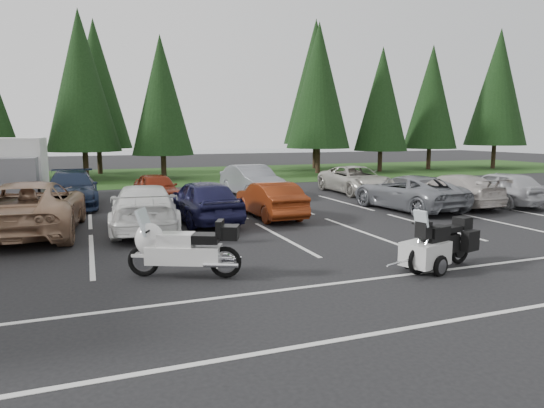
{
  "coord_description": "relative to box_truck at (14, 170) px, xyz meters",
  "views": [
    {
      "loc": [
        -4.87,
        -12.17,
        3.12
      ],
      "look_at": [
        -0.44,
        -0.5,
        1.29
      ],
      "focal_mm": 32.0,
      "sensor_mm": 36.0,
      "label": 1
    }
  ],
  "objects": [
    {
      "name": "adventure_motorcycle",
      "position": [
        10.63,
        -15.87,
        -0.71
      ],
      "size": [
        2.56,
        1.42,
        1.48
      ],
      "primitive_type": null,
      "rotation": [
        0.0,
        0.0,
        0.25
      ],
      "color": "black",
      "rests_on": "ground"
    },
    {
      "name": "car_near_3",
      "position": [
        4.75,
        -8.76,
        -0.71
      ],
      "size": [
        2.56,
        5.31,
        1.49
      ],
      "primitive_type": "imported",
      "rotation": [
        0.0,
        0.0,
        3.05
      ],
      "color": "white",
      "rests_on": "ground"
    },
    {
      "name": "conifer_back_b",
      "position": [
        4.0,
        15.0,
        5.32
      ],
      "size": [
        4.97,
        4.97,
        11.58
      ],
      "color": "#332316",
      "rests_on": "ground"
    },
    {
      "name": "car_near_4",
      "position": [
        6.84,
        -8.03,
        -0.68
      ],
      "size": [
        2.19,
        4.66,
        1.54
      ],
      "primitive_type": "imported",
      "rotation": [
        0.0,
        0.0,
        3.22
      ],
      "color": "#18183D",
      "rests_on": "ground"
    },
    {
      "name": "ground",
      "position": [
        8.0,
        -12.5,
        -1.45
      ],
      "size": [
        120.0,
        120.0,
        0.0
      ],
      "primitive_type": "plane",
      "color": "black",
      "rests_on": "ground"
    },
    {
      "name": "conifer_9",
      "position": [
        37.0,
        8.8,
        5.62
      ],
      "size": [
        5.19,
        5.19,
        12.1
      ],
      "color": "#332316",
      "rests_on": "ground"
    },
    {
      "name": "touring_motorcycle",
      "position": [
        4.98,
        -14.4,
        -0.68
      ],
      "size": [
        2.87,
        1.93,
        1.53
      ],
      "primitive_type": null,
      "rotation": [
        0.0,
        0.0,
        -0.43
      ],
      "color": "silver",
      "rests_on": "ground"
    },
    {
      "name": "conifer_4",
      "position": [
        3.0,
        10.4,
        5.08
      ],
      "size": [
        4.8,
        4.8,
        11.17
      ],
      "color": "#332316",
      "rests_on": "ground"
    },
    {
      "name": "car_far_1",
      "position": [
        2.42,
        -2.51,
        -0.7
      ],
      "size": [
        2.12,
        5.2,
        1.51
      ],
      "primitive_type": "imported",
      "rotation": [
        0.0,
        0.0,
        0.0
      ],
      "color": "#18233C",
      "rests_on": "ground"
    },
    {
      "name": "conifer_5",
      "position": [
        8.0,
        9.1,
        4.18
      ],
      "size": [
        4.14,
        4.14,
        9.63
      ],
      "color": "#332316",
      "rests_on": "ground"
    },
    {
      "name": "car_near_8",
      "position": [
        19.9,
        -8.54,
        -0.7
      ],
      "size": [
        1.9,
        4.46,
        1.5
      ],
      "primitive_type": "imported",
      "rotation": [
        0.0,
        0.0,
        3.17
      ],
      "color": "#B4B5BA",
      "rests_on": "ground"
    },
    {
      "name": "car_near_5",
      "position": [
        9.41,
        -7.95,
        -0.78
      ],
      "size": [
        1.49,
        4.09,
        1.34
      ],
      "primitive_type": "imported",
      "rotation": [
        0.0,
        0.0,
        3.16
      ],
      "color": "maroon",
      "rests_on": "ground"
    },
    {
      "name": "grass_strip",
      "position": [
        8.0,
        11.5,
        -1.45
      ],
      "size": [
        80.0,
        16.0,
        0.01
      ],
      "primitive_type": "cube",
      "color": "#1C3C13",
      "rests_on": "ground"
    },
    {
      "name": "conifer_8",
      "position": [
        31.0,
        10.1,
        4.72
      ],
      "size": [
        4.53,
        4.53,
        10.56
      ],
      "color": "#332316",
      "rests_on": "ground"
    },
    {
      "name": "conifer_6",
      "position": [
        20.0,
        9.6,
        5.26
      ],
      "size": [
        4.93,
        4.93,
        11.48
      ],
      "color": "#332316",
      "rests_on": "ground"
    },
    {
      "name": "box_truck",
      "position": [
        0.0,
        0.0,
        0.0
      ],
      "size": [
        2.4,
        5.6,
        2.9
      ],
      "primitive_type": null,
      "color": "silver",
      "rests_on": "ground"
    },
    {
      "name": "conifer_7",
      "position": [
        25.5,
        9.3,
        4.36
      ],
      "size": [
        4.27,
        4.27,
        9.94
      ],
      "color": "#332316",
      "rests_on": "ground"
    },
    {
      "name": "car_near_2",
      "position": [
        1.44,
        -8.17,
        -0.62
      ],
      "size": [
        3.2,
        6.19,
        1.67
      ],
      "primitive_type": "imported",
      "rotation": [
        0.0,
        0.0,
        3.07
      ],
      "color": "#A57E5F",
      "rests_on": "ground"
    },
    {
      "name": "conifer_back_c",
      "position": [
        22.0,
        14.3,
        6.04
      ],
      "size": [
        5.5,
        5.5,
        12.81
      ],
      "color": "#332316",
      "rests_on": "ground"
    },
    {
      "name": "cargo_trailer",
      "position": [
        10.17,
        -15.92,
        -1.1
      ],
      "size": [
        1.72,
        1.31,
        0.71
      ],
      "primitive_type": null,
      "rotation": [
        0.0,
        0.0,
        0.33
      ],
      "color": "silver",
      "rests_on": "ground"
    },
    {
      "name": "car_far_2",
      "position": [
        5.94,
        -2.82,
        -0.77
      ],
      "size": [
        1.96,
        4.11,
        1.36
      ],
      "primitive_type": "imported",
      "rotation": [
        0.0,
        0.0,
        0.09
      ],
      "color": "maroon",
      "rests_on": "ground"
    },
    {
      "name": "stall_markings",
      "position": [
        8.0,
        -10.5,
        -1.45
      ],
      "size": [
        32.0,
        16.0,
        0.01
      ],
      "primitive_type": "cube",
      "color": "silver",
      "rests_on": "ground"
    },
    {
      "name": "car_near_7",
      "position": [
        17.7,
        -8.11,
        -0.76
      ],
      "size": [
        2.18,
        4.85,
        1.38
      ],
      "primitive_type": "imported",
      "rotation": [
        0.0,
        0.0,
        3.19
      ],
      "color": "#BBB3AC",
      "rests_on": "ground"
    },
    {
      "name": "lake_water",
      "position": [
        12.0,
        42.5,
        -1.45
      ],
      "size": [
        70.0,
        50.0,
        0.02
      ],
      "primitive_type": "cube",
      "color": "slate",
      "rests_on": "ground"
    },
    {
      "name": "car_far_4",
      "position": [
        16.14,
        -2.73,
        -0.74
      ],
      "size": [
        2.49,
        5.15,
        1.41
      ],
      "primitive_type": "imported",
      "rotation": [
        0.0,
        0.0,
        -0.03
      ],
      "color": "#BBB7AB",
      "rests_on": "ground"
    },
    {
      "name": "car_near_6",
      "position": [
        15.33,
        -8.23,
        -0.74
      ],
      "size": [
        2.88,
        5.35,
        1.43
      ],
      "primitive_type": "imported",
      "rotation": [
        0.0,
        0.0,
        3.24
      ],
      "color": "gray",
      "rests_on": "ground"
    },
    {
      "name": "car_far_3",
      "position": [
        10.62,
        -2.2,
        -0.67
      ],
      "size": [
        2.09,
        4.88,
        1.56
      ],
      "primitive_type": "imported",
      "rotation": [
        0.0,
        0.0,
        0.09
      ],
      "color": "gray",
      "rests_on": "ground"
    }
  ]
}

